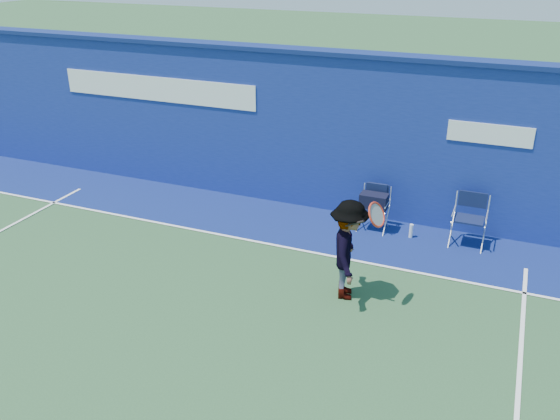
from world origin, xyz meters
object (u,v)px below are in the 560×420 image
at_px(directors_chair_left, 374,212).
at_px(directors_chair_right, 468,230).
at_px(water_bottle, 411,231).
at_px(tennis_player, 349,250).

relative_size(directors_chair_left, directors_chair_right, 0.91).
relative_size(directors_chair_right, water_bottle, 3.50).
xyz_separation_m(directors_chair_left, tennis_player, (0.20, -2.36, 0.42)).
height_order(directors_chair_right, water_bottle, directors_chair_right).
relative_size(directors_chair_left, water_bottle, 3.19).
xyz_separation_m(directors_chair_right, water_bottle, (-0.96, -0.09, -0.16)).
relative_size(directors_chair_right, tennis_player, 0.56).
distance_m(directors_chair_right, water_bottle, 0.97).
distance_m(directors_chair_left, water_bottle, 0.76).
bearing_deg(water_bottle, directors_chair_right, 5.67).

